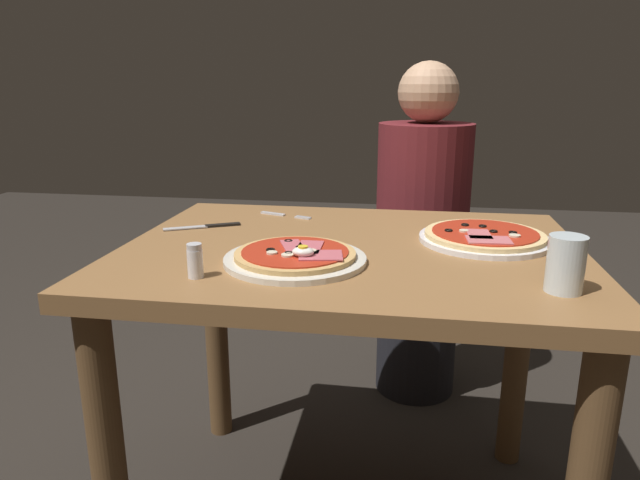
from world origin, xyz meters
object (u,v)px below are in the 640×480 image
dining_table (350,300)px  diner_person (421,244)px  fork (282,215)px  pizza_foreground (296,257)px  salt_shaker (195,261)px  knife (208,226)px  pizza_across_left (484,237)px  water_glass_near (565,268)px

dining_table → diner_person: size_ratio=0.88×
dining_table → fork: (-0.22, 0.27, 0.14)m
pizza_foreground → salt_shaker: 0.21m
dining_table → knife: 0.42m
pizza_foreground → diner_person: (0.28, 0.86, -0.20)m
dining_table → diner_person: diner_person is taller
dining_table → pizza_across_left: pizza_across_left is taller
diner_person → fork: bearing=48.6°
pizza_foreground → water_glass_near: 0.51m
pizza_foreground → fork: 0.43m
fork → knife: bearing=-135.3°
fork → diner_person: (0.40, 0.45, -0.19)m
knife → fork: bearing=44.7°
water_glass_near → pizza_across_left: bearing=107.8°
pizza_across_left → water_glass_near: 0.33m
pizza_foreground → fork: bearing=106.7°
dining_table → fork: fork is taller
dining_table → diner_person: bearing=76.4°
knife → diner_person: bearing=47.5°
knife → dining_table: bearing=-16.0°
water_glass_near → knife: size_ratio=0.56×
salt_shaker → dining_table: bearing=44.3°
pizza_across_left → salt_shaker: size_ratio=4.49×
pizza_foreground → water_glass_near: water_glass_near is taller
dining_table → water_glass_near: (0.40, -0.23, 0.18)m
fork → pizza_across_left: bearing=-19.6°
water_glass_near → knife: bearing=156.4°
knife → diner_person: 0.85m
knife → pizza_across_left: bearing=-2.6°
diner_person → water_glass_near: bearing=103.6°
dining_table → salt_shaker: salt_shaker is taller
pizza_foreground → salt_shaker: bearing=-144.4°
water_glass_near → salt_shaker: (-0.67, -0.03, -0.01)m
water_glass_near → fork: bearing=141.5°
water_glass_near → knife: (-0.79, 0.34, -0.04)m
dining_table → pizza_foreground: 0.23m
pizza_foreground → fork: (-0.12, 0.41, -0.01)m
pizza_across_left → fork: 0.56m
pizza_foreground → diner_person: size_ratio=0.25×
pizza_across_left → salt_shaker: (-0.57, -0.34, 0.02)m
dining_table → salt_shaker: (-0.27, -0.26, 0.17)m
water_glass_near → dining_table: bearing=150.0°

